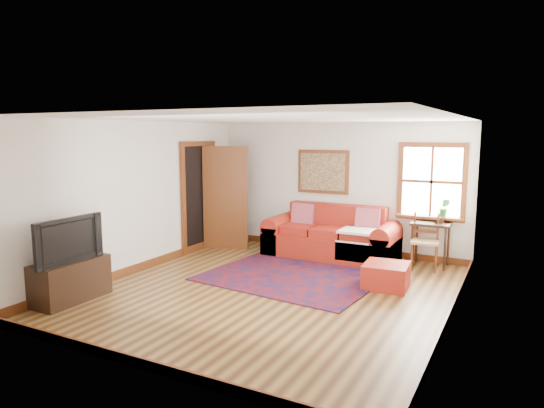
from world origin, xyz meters
The scene contains 13 objects.
ground centered at (0.00, 0.00, 0.00)m, with size 5.50×5.50×0.00m, color #452A12.
room_envelope centered at (0.00, 0.02, 1.65)m, with size 5.04×5.54×2.52m.
window centered at (1.78, 2.70, 1.31)m, with size 1.18×0.20×1.38m.
doorway centered at (-2.21, 1.78, 1.07)m, with size 0.89×1.08×2.14m.
framed_artwork centered at (-0.30, 2.71, 1.55)m, with size 1.05×0.07×0.85m.
persian_rug centered at (-0.01, 0.74, 0.01)m, with size 2.67×2.14×0.02m, color #600D10.
red_leather_sofa centered at (0.07, 2.28, 0.32)m, with size 2.44×1.01×0.95m.
red_ottoman centered at (1.46, 0.92, 0.18)m, with size 0.64×0.64×0.37m, color maroon.
side_table centered at (1.82, 2.46, 0.65)m, with size 0.64×0.48×0.77m.
ladder_back_chair centered at (1.77, 2.26, 0.52)m, with size 0.49×0.47×0.95m.
media_cabinet centered at (-2.25, -1.68, 0.29)m, with size 0.47×1.04×0.57m, color black.
television centered at (-2.23, -1.76, 0.88)m, with size 1.07×0.14×0.62m, color black.
candle_hurricane centered at (-2.20, -1.22, 0.66)m, with size 0.12×0.12×0.18m.
Camera 1 is at (3.21, -6.10, 2.30)m, focal length 32.00 mm.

